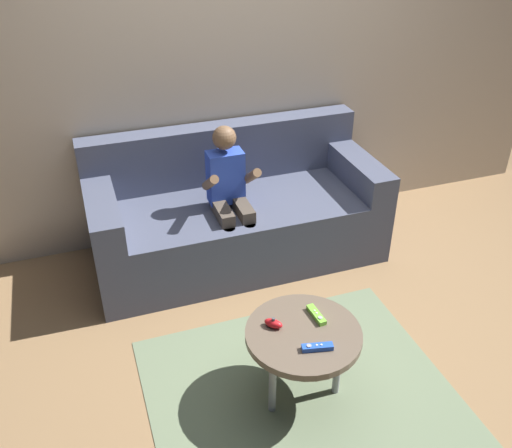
{
  "coord_description": "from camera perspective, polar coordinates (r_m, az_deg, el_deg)",
  "views": [
    {
      "loc": [
        -1.04,
        -1.98,
        2.18
      ],
      "look_at": [
        -0.2,
        0.41,
        0.61
      ],
      "focal_mm": 39.18,
      "sensor_mm": 36.0,
      "label": 1
    }
  ],
  "objects": [
    {
      "name": "game_remote_lime_far_corner",
      "position": [
        2.69,
        6.17,
        -9.21
      ],
      "size": [
        0.04,
        0.14,
        0.03
      ],
      "color": "#72C638",
      "rests_on": "coffee_table"
    },
    {
      "name": "wall_back",
      "position": [
        3.69,
        -2.41,
        17.23
      ],
      "size": [
        4.89,
        0.05,
        2.5
      ],
      "primitive_type": "cube",
      "color": "#B2A38E",
      "rests_on": "ground"
    },
    {
      "name": "coffee_table",
      "position": [
        2.65,
        4.82,
        -11.52
      ],
      "size": [
        0.54,
        0.54,
        0.41
      ],
      "color": "brown",
      "rests_on": "ground"
    },
    {
      "name": "person_seated_on_couch",
      "position": [
        3.38,
        -2.67,
        3.05
      ],
      "size": [
        0.31,
        0.38,
        0.96
      ],
      "color": "#4C4238",
      "rests_on": "ground"
    },
    {
      "name": "ground_plane",
      "position": [
        3.12,
        6.15,
        -12.69
      ],
      "size": [
        9.78,
        9.78,
        0.0
      ],
      "primitive_type": "plane",
      "color": "olive"
    },
    {
      "name": "couch",
      "position": [
        3.68,
        -2.13,
        0.96
      ],
      "size": [
        1.85,
        0.8,
        0.82
      ],
      "color": "#474C60",
      "rests_on": "ground"
    },
    {
      "name": "area_rug",
      "position": [
        2.91,
        4.51,
        -16.72
      ],
      "size": [
        1.48,
        1.25,
        0.01
      ],
      "primitive_type": "cube",
      "color": "#6B7A5B",
      "rests_on": "ground"
    },
    {
      "name": "nunchuk_red",
      "position": [
        2.62,
        1.79,
        -10.11
      ],
      "size": [
        0.09,
        0.09,
        0.05
      ],
      "color": "red",
      "rests_on": "coffee_table"
    },
    {
      "name": "game_remote_blue_near_edge",
      "position": [
        2.54,
        6.27,
        -12.4
      ],
      "size": [
        0.14,
        0.07,
        0.03
      ],
      "color": "blue",
      "rests_on": "coffee_table"
    }
  ]
}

